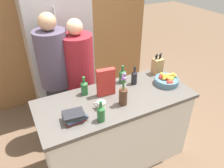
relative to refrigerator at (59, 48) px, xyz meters
The scene contains 16 objects.
ground_plane 1.68m from the refrigerator, 80.61° to the right, with size 14.00×14.00×0.00m, color brown.
kitchen_island 1.46m from the refrigerator, 80.61° to the right, with size 1.65×0.70×0.90m.
back_wall_wood 0.52m from the refrigerator, 58.48° to the left, with size 2.85×0.12×2.60m.
refrigerator is the anchor object (origin of this frame).
fruit_bowl 1.61m from the refrigerator, 57.42° to the right, with size 0.28×0.28×0.12m.
knife_block 1.43m from the refrigerator, 50.11° to the right, with size 0.12×0.10×0.26m.
flower_vase 1.48m from the refrigerator, 80.88° to the right, with size 0.08×0.08×0.35m.
cereal_box 1.24m from the refrigerator, 82.59° to the right, with size 0.20×0.08×0.30m.
coffee_mug 1.43m from the refrigerator, 89.55° to the right, with size 0.11×0.09×0.08m.
book_stack 1.50m from the refrigerator, 100.52° to the right, with size 0.22×0.17×0.09m.
bottle_oil 1.30m from the refrigerator, 65.62° to the right, with size 0.07×0.07×0.22m.
bottle_vinegar 1.18m from the refrigerator, 68.16° to the right, with size 0.08×0.08×0.21m.
bottle_wine 1.12m from the refrigerator, 92.06° to the right, with size 0.07×0.07×0.21m.
bottle_water 1.58m from the refrigerator, 92.17° to the right, with size 0.07×0.07×0.21m.
person_at_sink 0.66m from the refrigerator, 109.64° to the right, with size 0.37×0.37×1.66m.
person_in_blue 0.70m from the refrigerator, 85.88° to the right, with size 0.38×0.38×1.58m.
Camera 1 is at (-0.88, -1.62, 2.22)m, focal length 35.00 mm.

